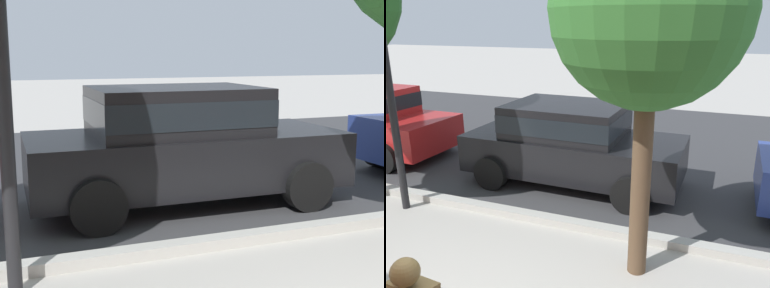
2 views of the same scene
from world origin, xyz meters
TOP-DOWN VIEW (x-y plane):
  - street_surface at (0.00, 7.50)m, footprint 60.00×9.00m
  - curb_stone at (0.00, 2.90)m, footprint 60.00×0.20m
  - street_tree_down_street at (1.53, 2.18)m, footprint 2.13×2.13m
  - parked_car_black at (-0.30, 4.56)m, footprint 4.13×1.97m

SIDE VIEW (x-z plane):
  - street_surface at x=0.00m, z-range 0.00..0.01m
  - curb_stone at x=0.00m, z-range 0.00..0.12m
  - parked_car_black at x=-0.30m, z-range 0.06..1.62m
  - street_tree_down_street at x=1.53m, z-range 1.02..5.25m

